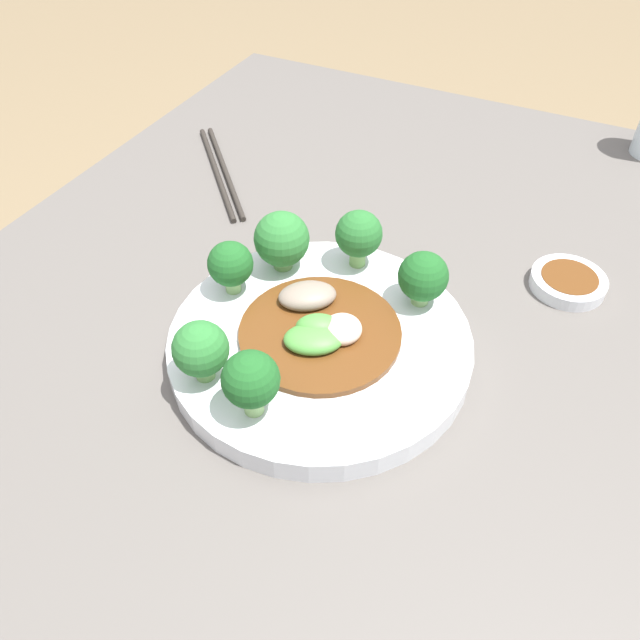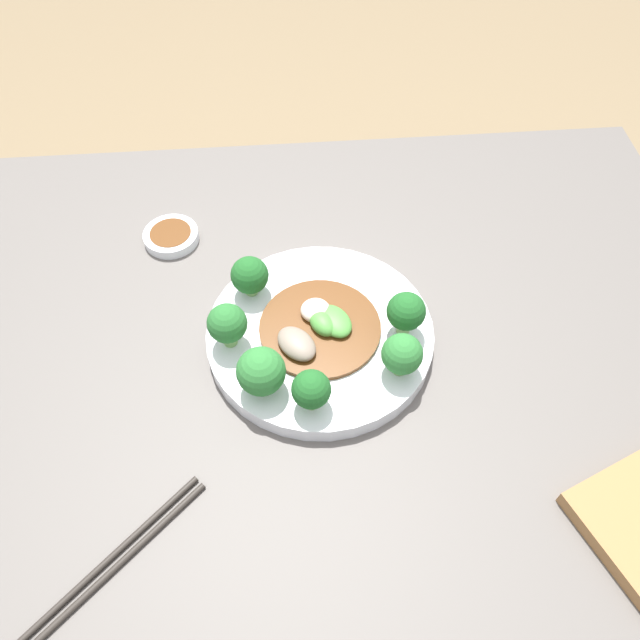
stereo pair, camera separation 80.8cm
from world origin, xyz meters
TOP-DOWN VIEW (x-y plane):
  - ground_plane at (0.00, 0.00)m, footprint 8.00×8.00m
  - table at (0.00, 0.00)m, footprint 1.19×0.86m
  - plate at (-0.02, -0.01)m, footprint 0.29×0.29m
  - broccoli_east at (0.09, -0.00)m, footprint 0.05×0.05m
  - broccoli_northeast at (0.05, 0.07)m, footprint 0.06×0.06m
  - broccoli_north at (-0.01, 0.10)m, footprint 0.05×0.05m
  - broccoli_northwest at (-0.12, 0.06)m, footprint 0.05×0.05m
  - broccoli_southeast at (0.06, -0.08)m, footprint 0.05×0.05m
  - broccoli_west at (-0.13, 0.00)m, footprint 0.05×0.05m
  - stirfry_center at (-0.02, -0.01)m, footprint 0.16×0.16m
  - chopsticks at (0.21, 0.26)m, footprint 0.19×0.18m
  - sauce_dish at (0.18, -0.21)m, footprint 0.08×0.08m

SIDE VIEW (x-z plane):
  - ground_plane at x=0.00m, z-range 0.00..0.00m
  - table at x=0.00m, z-range 0.00..0.74m
  - chopsticks at x=0.21m, z-range 0.74..0.75m
  - sauce_dish at x=0.18m, z-range 0.74..0.75m
  - plate at x=-0.02m, z-range 0.74..0.76m
  - stirfry_center at x=-0.02m, z-range 0.76..0.78m
  - broccoli_southeast at x=0.06m, z-range 0.77..0.83m
  - broccoli_north at x=-0.01m, z-range 0.77..0.83m
  - broccoli_northwest at x=-0.12m, z-range 0.77..0.83m
  - broccoli_northeast at x=0.05m, z-range 0.77..0.83m
  - broccoli_east at x=0.09m, z-range 0.77..0.83m
  - broccoli_west at x=-0.13m, z-range 0.77..0.84m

